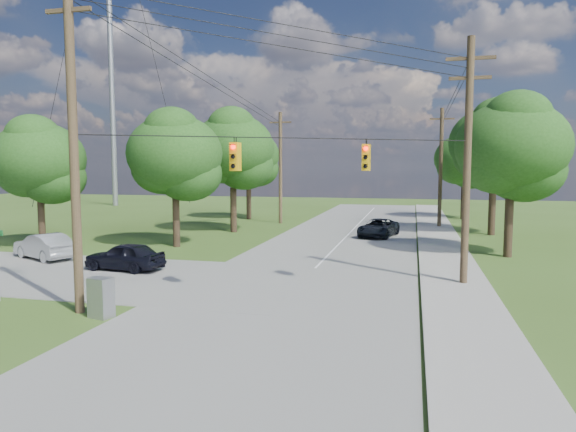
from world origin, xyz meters
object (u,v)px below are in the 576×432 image
(pole_sw, at_px, (73,134))
(car_cross_dark, at_px, (125,256))
(control_cabinet, at_px, (101,298))
(car_main_north, at_px, (378,228))
(pole_north_e, at_px, (441,167))
(pole_ne, at_px, (467,158))
(car_cross_silver, at_px, (44,246))
(pole_north_w, at_px, (280,167))

(pole_sw, relative_size, car_cross_dark, 2.99)
(control_cabinet, bearing_deg, car_main_north, 84.27)
(car_main_north, distance_m, control_cabinet, 24.06)
(pole_north_e, bearing_deg, pole_ne, -90.00)
(pole_sw, distance_m, pole_north_e, 32.55)
(pole_sw, bearing_deg, control_cabinet, -18.27)
(car_cross_silver, xyz_separation_m, car_main_north, (17.36, 13.74, -0.07))
(pole_north_e, xyz_separation_m, pole_north_w, (-13.90, 0.00, 0.00))
(pole_ne, bearing_deg, pole_sw, -150.62)
(pole_ne, xyz_separation_m, car_cross_dark, (-15.95, -0.65, -4.75))
(pole_ne, relative_size, control_cabinet, 7.67)
(pole_sw, distance_m, pole_north_w, 29.62)
(pole_ne, distance_m, car_main_north, 16.23)
(pole_sw, height_order, pole_north_w, pole_sw)
(pole_north_e, relative_size, car_cross_silver, 2.32)
(pole_ne, height_order, car_cross_dark, pole_ne)
(pole_ne, relative_size, pole_north_e, 1.05)
(pole_north_w, xyz_separation_m, car_cross_silver, (-8.08, -20.93, -4.39))
(car_cross_silver, bearing_deg, car_cross_dark, 98.31)
(pole_sw, height_order, car_cross_silver, pole_sw)
(car_cross_dark, distance_m, control_cabinet, 8.13)
(pole_sw, bearing_deg, pole_north_e, 65.48)
(car_main_north, bearing_deg, control_cabinet, -95.79)
(car_cross_dark, bearing_deg, car_cross_silver, -100.15)
(car_cross_dark, bearing_deg, pole_north_e, 150.63)
(pole_sw, xyz_separation_m, pole_north_e, (13.50, 29.60, -1.10))
(pole_sw, relative_size, car_main_north, 2.59)
(pole_ne, relative_size, pole_north_w, 1.05)
(car_cross_dark, distance_m, car_cross_silver, 6.27)
(pole_north_e, distance_m, car_cross_dark, 28.06)
(car_cross_dark, bearing_deg, car_main_north, 149.53)
(car_cross_silver, distance_m, control_cabinet, 13.17)
(pole_north_e, distance_m, car_cross_silver, 30.67)
(pole_north_w, relative_size, car_cross_dark, 2.49)
(car_main_north, bearing_deg, pole_north_w, 155.30)
(pole_ne, distance_m, car_cross_silver, 22.51)
(pole_ne, bearing_deg, control_cabinet, -147.29)
(pole_north_w, height_order, control_cabinet, pole_north_w)
(pole_sw, xyz_separation_m, car_cross_dark, (-2.45, 6.95, -5.51))
(car_cross_silver, bearing_deg, control_cabinet, 70.94)
(pole_sw, relative_size, pole_north_w, 1.20)
(car_main_north, bearing_deg, pole_ne, -59.59)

